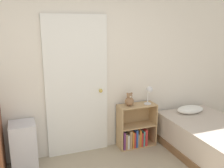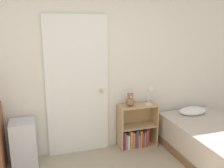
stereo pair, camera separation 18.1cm
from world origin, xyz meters
name	(u,v)px [view 1 (the left image)]	position (x,y,z in m)	size (l,w,h in m)	color
wall_back	(76,70)	(0.00, 2.04, 1.27)	(10.00, 0.06, 2.55)	silver
door_closed	(77,87)	(0.00, 1.98, 1.03)	(0.91, 0.09, 2.05)	white
storage_bin	(24,146)	(-0.80, 1.81, 0.33)	(0.34, 0.35, 0.65)	silver
bookshelf	(135,131)	(0.88, 1.86, 0.26)	(0.60, 0.26, 0.69)	tan
teddy_bear	(129,100)	(0.77, 1.86, 0.78)	(0.14, 0.14, 0.21)	#8C6647
desk_lamp	(149,92)	(1.09, 1.82, 0.90)	(0.12, 0.12, 0.29)	silver
bed	(219,144)	(1.81, 1.04, 0.25)	(1.03, 1.91, 0.60)	brown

